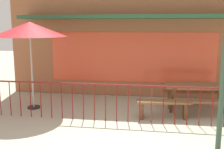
# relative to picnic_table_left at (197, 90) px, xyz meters

# --- Properties ---
(pub_storefront) EXTENTS (8.62, 1.34, 4.59)m
(pub_storefront) POSITION_rel_picnic_table_left_xyz_m (-1.99, 1.66, 1.68)
(pub_storefront) COLOR brown
(pub_storefront) RESTS_ON ground
(patio_fence_front) EXTENTS (7.27, 0.04, 0.97)m
(patio_fence_front) POSITION_rel_picnic_table_left_xyz_m (-1.99, -1.17, 0.05)
(patio_fence_front) COLOR maroon
(patio_fence_front) RESTS_ON ground
(picnic_table_left) EXTENTS (1.93, 1.54, 0.79)m
(picnic_table_left) POSITION_rel_picnic_table_left_xyz_m (0.00, 0.00, 0.00)
(picnic_table_left) COLOR brown
(picnic_table_left) RESTS_ON ground
(patio_umbrella) EXTENTS (2.10, 2.10, 2.52)m
(patio_umbrella) POSITION_rel_picnic_table_left_xyz_m (-4.72, -0.43, 1.69)
(patio_umbrella) COLOR black
(patio_umbrella) RESTS_ON ground
(patio_bench) EXTENTS (1.43, 0.49, 0.48)m
(patio_bench) POSITION_rel_picnic_table_left_xyz_m (-0.95, -0.77, -0.26)
(patio_bench) COLOR brown
(patio_bench) RESTS_ON ground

